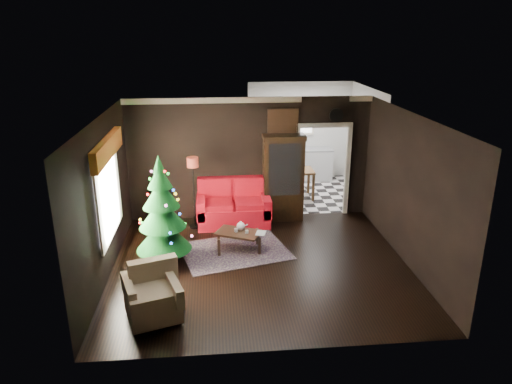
{
  "coord_description": "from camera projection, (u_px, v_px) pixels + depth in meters",
  "views": [
    {
      "loc": [
        -0.82,
        -7.9,
        4.22
      ],
      "look_at": [
        0.0,
        0.9,
        1.15
      ],
      "focal_mm": 33.14,
      "sensor_mm": 36.0,
      "label": 1
    }
  ],
  "objects": [
    {
      "name": "floor_lamp",
      "position": [
        194.0,
        193.0,
        10.27
      ],
      "size": [
        0.31,
        0.31,
        1.6
      ],
      "primitive_type": null,
      "rotation": [
        0.0,
        0.0,
        -0.15
      ],
      "color": "black",
      "rests_on": "ground"
    },
    {
      "name": "kitchen_window",
      "position": [
        300.0,
        121.0,
        13.6
      ],
      "size": [
        0.7,
        0.06,
        0.7
      ],
      "primitive_type": "cube",
      "color": "white",
      "rests_on": "ground"
    },
    {
      "name": "cup_b",
      "position": [
        236.0,
        230.0,
        9.36
      ],
      "size": [
        0.1,
        0.1,
        0.06
      ],
      "primitive_type": "cylinder",
      "rotation": [
        0.0,
        0.0,
        0.4
      ],
      "color": "white",
      "rests_on": "coffee_table"
    },
    {
      "name": "wall_clock",
      "position": [
        336.0,
        115.0,
        10.58
      ],
      "size": [
        0.32,
        0.32,
        0.06
      ],
      "primitive_type": "cylinder",
      "color": "white",
      "rests_on": "wall_back"
    },
    {
      "name": "cup_a",
      "position": [
        247.0,
        232.0,
        9.3
      ],
      "size": [
        0.08,
        0.08,
        0.06
      ],
      "primitive_type": "cylinder",
      "rotation": [
        0.0,
        0.0,
        -0.29
      ],
      "color": "white",
      "rests_on": "coffee_table"
    },
    {
      "name": "wall_left",
      "position": [
        103.0,
        200.0,
        8.18
      ],
      "size": [
        0.0,
        5.5,
        5.5
      ],
      "primitive_type": "plane",
      "rotation": [
        1.57,
        0.0,
        1.57
      ],
      "color": "black",
      "rests_on": "ground"
    },
    {
      "name": "kitchen_floor",
      "position": [
        308.0,
        193.0,
        12.79
      ],
      "size": [
        3.0,
        3.0,
        0.0
      ],
      "primitive_type": "plane",
      "color": "white",
      "rests_on": "ground"
    },
    {
      "name": "book",
      "position": [
        256.0,
        227.0,
        9.26
      ],
      "size": [
        0.18,
        0.07,
        0.25
      ],
      "primitive_type": "imported",
      "rotation": [
        0.0,
        0.0,
        -0.3
      ],
      "color": "#866C4D",
      "rests_on": "coffee_table"
    },
    {
      "name": "kitchen_counter",
      "position": [
        300.0,
        165.0,
        13.78
      ],
      "size": [
        1.8,
        0.6,
        0.9
      ],
      "primitive_type": "cube",
      "color": "silver",
      "rests_on": "ground"
    },
    {
      "name": "doorway",
      "position": [
        322.0,
        172.0,
        11.04
      ],
      "size": [
        1.1,
        0.1,
        2.1
      ],
      "primitive_type": null,
      "color": "#F4E9CD",
      "rests_on": "ground"
    },
    {
      "name": "teapot",
      "position": [
        241.0,
        226.0,
        9.41
      ],
      "size": [
        0.19,
        0.19,
        0.18
      ],
      "primitive_type": null,
      "rotation": [
        0.0,
        0.0,
        0.0
      ],
      "color": "white",
      "rests_on": "coffee_table"
    },
    {
      "name": "rug",
      "position": [
        235.0,
        251.0,
        9.44
      ],
      "size": [
        2.35,
        1.96,
        0.01
      ],
      "primitive_type": "cube",
      "rotation": [
        0.0,
        0.0,
        0.26
      ],
      "color": "#35202C",
      "rests_on": "ground"
    },
    {
      "name": "ceiling",
      "position": [
        261.0,
        117.0,
        7.97
      ],
      "size": [
        5.5,
        5.5,
        0.0
      ],
      "primitive_type": "plane",
      "rotation": [
        3.14,
        0.0,
        0.0
      ],
      "color": "white",
      "rests_on": "ground"
    },
    {
      "name": "armchair",
      "position": [
        152.0,
        292.0,
        7.1
      ],
      "size": [
        1.01,
        1.01,
        0.81
      ],
      "primitive_type": null,
      "rotation": [
        0.0,
        0.0,
        0.32
      ],
      "color": "#D8BE87",
      "rests_on": "ground"
    },
    {
      "name": "coffee_table",
      "position": [
        239.0,
        241.0,
        9.43
      ],
      "size": [
        1.0,
        0.83,
        0.39
      ],
      "primitive_type": null,
      "rotation": [
        0.0,
        0.0,
        -0.43
      ],
      "color": "black",
      "rests_on": "rug"
    },
    {
      "name": "loveseat",
      "position": [
        234.0,
        203.0,
        10.61
      ],
      "size": [
        1.7,
        0.9,
        1.0
      ],
      "primitive_type": null,
      "color": "maroon",
      "rests_on": "ground"
    },
    {
      "name": "floor",
      "position": [
        260.0,
        265.0,
        8.88
      ],
      "size": [
        5.5,
        5.5,
        0.0
      ],
      "primitive_type": "plane",
      "color": "black",
      "rests_on": "ground"
    },
    {
      "name": "curio_cabinet",
      "position": [
        283.0,
        180.0,
        10.77
      ],
      "size": [
        0.9,
        0.45,
        1.9
      ],
      "primitive_type": null,
      "color": "black",
      "rests_on": "ground"
    },
    {
      "name": "christmas_tree",
      "position": [
        162.0,
        211.0,
        8.67
      ],
      "size": [
        1.07,
        1.07,
        1.97
      ],
      "primitive_type": null,
      "rotation": [
        0.0,
        0.0,
        -0.03
      ],
      "color": "black",
      "rests_on": "ground"
    },
    {
      "name": "painting",
      "position": [
        283.0,
        122.0,
        10.52
      ],
      "size": [
        0.62,
        0.05,
        0.52
      ],
      "primitive_type": "cube",
      "color": "tan",
      "rests_on": "wall_back"
    },
    {
      "name": "wall_back",
      "position": [
        249.0,
        159.0,
        10.78
      ],
      "size": [
        5.5,
        0.0,
        5.5
      ],
      "primitive_type": "plane",
      "rotation": [
        1.57,
        0.0,
        0.0
      ],
      "color": "black",
      "rests_on": "ground"
    },
    {
      "name": "kitchen_table",
      "position": [
        299.0,
        183.0,
        12.36
      ],
      "size": [
        0.7,
        0.7,
        0.75
      ],
      "primitive_type": null,
      "color": "#51351E",
      "rests_on": "ground"
    },
    {
      "name": "valance",
      "position": [
        107.0,
        148.0,
        8.1
      ],
      "size": [
        0.12,
        2.1,
        0.35
      ],
      "primitive_type": "cube",
      "color": "#9F511C",
      "rests_on": "wall_left"
    },
    {
      "name": "wall_front",
      "position": [
        281.0,
        260.0,
        6.07
      ],
      "size": [
        5.5,
        0.0,
        5.5
      ],
      "primitive_type": "plane",
      "rotation": [
        -1.57,
        0.0,
        0.0
      ],
      "color": "black",
      "rests_on": "ground"
    },
    {
      "name": "wall_right",
      "position": [
        409.0,
        191.0,
        8.67
      ],
      "size": [
        0.0,
        5.5,
        5.5
      ],
      "primitive_type": "plane",
      "rotation": [
        1.57,
        0.0,
        -1.57
      ],
      "color": "black",
      "rests_on": "ground"
    },
    {
      "name": "left_window",
      "position": [
        108.0,
        194.0,
        8.36
      ],
      "size": [
        0.05,
        1.6,
        1.4
      ],
      "primitive_type": "cube",
      "color": "white",
      "rests_on": "wall_left"
    }
  ]
}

